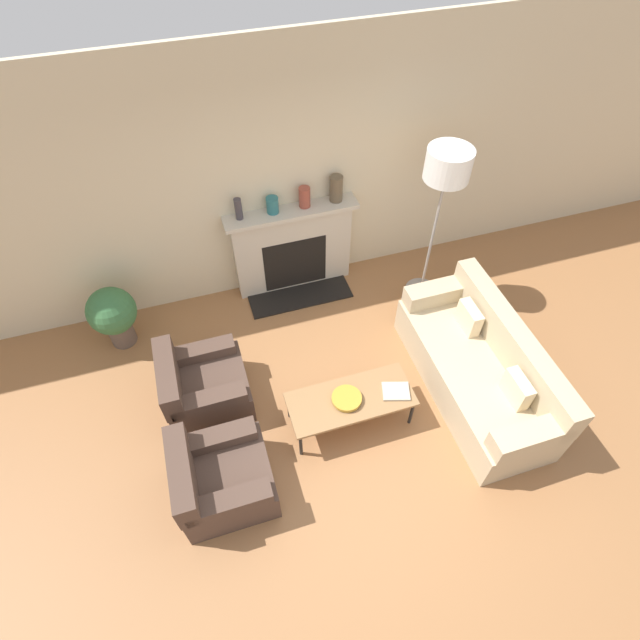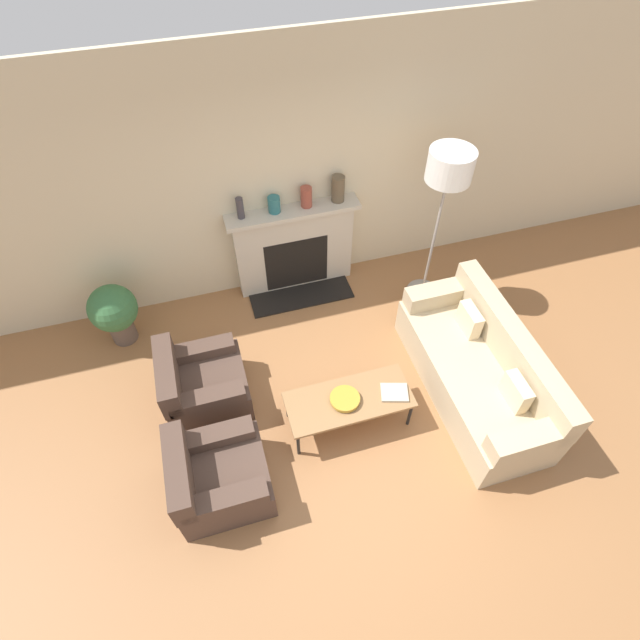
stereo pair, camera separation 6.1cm
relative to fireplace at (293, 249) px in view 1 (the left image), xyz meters
name	(u,v)px [view 1 (the left image)]	position (x,y,z in m)	size (l,w,h in m)	color
ground_plane	(371,449)	(0.09, -2.42, -0.55)	(18.00, 18.00, 0.00)	#99663D
wall_back	(294,175)	(0.09, 0.14, 0.90)	(18.00, 0.06, 2.90)	beige
fireplace	(293,249)	(0.00, 0.00, 0.00)	(1.51, 0.59, 1.13)	beige
couch	(479,368)	(1.38, -2.06, -0.22)	(0.83, 2.02, 0.86)	tan
armchair_near	(220,479)	(-1.34, -2.40, -0.28)	(0.81, 0.77, 0.71)	#4C382D
armchair_far	(202,386)	(-1.34, -1.40, -0.28)	(0.81, 0.77, 0.71)	#4C382D
coffee_table	(351,400)	(0.00, -2.05, -0.18)	(1.21, 0.51, 0.40)	olive
bowl	(347,398)	(-0.04, -2.05, -0.12)	(0.29, 0.29, 0.05)	#BC8E2D
book	(396,391)	(0.44, -2.11, -0.14)	(0.31, 0.27, 0.02)	#B2A893
floor_lamp	(446,175)	(1.46, -0.62, 1.10)	(0.46, 0.46, 1.94)	gray
mantel_vase_left	(238,209)	(-0.56, 0.01, 0.70)	(0.08, 0.08, 0.25)	#3D383D
mantel_vase_center_left	(272,205)	(-0.20, 0.01, 0.67)	(0.13, 0.13, 0.18)	#28666B
mantel_vase_center_right	(305,197)	(0.17, 0.01, 0.69)	(0.13, 0.13, 0.23)	brown
mantel_vase_right	(336,189)	(0.53, 0.01, 0.73)	(0.15, 0.15, 0.30)	brown
potted_plant	(113,314)	(-2.10, -0.32, -0.09)	(0.52, 0.52, 0.76)	brown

